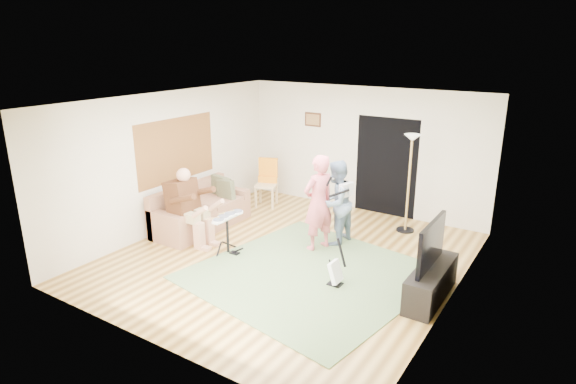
% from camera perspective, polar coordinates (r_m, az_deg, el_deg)
% --- Properties ---
extents(floor, '(6.00, 6.00, 0.00)m').
position_cam_1_polar(floor, '(8.45, -0.01, -7.74)').
color(floor, brown).
rests_on(floor, ground).
extents(walls, '(5.50, 6.00, 2.70)m').
position_cam_1_polar(walls, '(7.97, -0.02, 1.06)').
color(walls, beige).
rests_on(walls, floor).
extents(ceiling, '(6.00, 6.00, 0.00)m').
position_cam_1_polar(ceiling, '(7.69, -0.02, 10.75)').
color(ceiling, white).
rests_on(ceiling, walls).
extents(window_blinds, '(0.00, 2.05, 2.05)m').
position_cam_1_polar(window_blinds, '(9.77, -13.08, 4.92)').
color(window_blinds, '#935E2D').
rests_on(window_blinds, walls).
extents(doorway, '(2.10, 0.00, 2.10)m').
position_cam_1_polar(doorway, '(10.40, 11.54, 2.93)').
color(doorway, black).
rests_on(doorway, walls).
extents(picture_frame, '(0.42, 0.03, 0.32)m').
position_cam_1_polar(picture_frame, '(10.98, 2.97, 8.57)').
color(picture_frame, '#3F2314').
rests_on(picture_frame, walls).
extents(area_rug, '(3.84, 3.84, 0.02)m').
position_cam_1_polar(area_rug, '(7.88, 2.66, -9.69)').
color(area_rug, '#557145').
rests_on(area_rug, floor).
extents(sofa, '(0.87, 2.11, 0.85)m').
position_cam_1_polar(sofa, '(9.84, -10.57, -2.52)').
color(sofa, '#9C6A4E').
rests_on(sofa, floor).
extents(drummer, '(0.92, 0.52, 1.42)m').
position_cam_1_polar(drummer, '(9.03, -11.46, -2.62)').
color(drummer, '#4E2A16').
rests_on(drummer, sofa).
extents(drum_kit, '(0.40, 0.71, 0.73)m').
position_cam_1_polar(drum_kit, '(8.57, -7.17, -5.19)').
color(drum_kit, black).
rests_on(drum_kit, floor).
extents(singer, '(0.62, 0.74, 1.74)m').
position_cam_1_polar(singer, '(8.50, 3.62, -1.30)').
color(singer, '#D55C67').
rests_on(singer, floor).
extents(microphone, '(0.06, 0.06, 0.24)m').
position_cam_1_polar(microphone, '(8.28, 4.88, 1.28)').
color(microphone, black).
rests_on(microphone, singer).
extents(guitarist, '(0.66, 0.82, 1.57)m').
position_cam_1_polar(guitarist, '(8.79, 5.69, -1.28)').
color(guitarist, '#7088A4').
rests_on(guitarist, floor).
extents(guitar_held, '(0.25, 0.61, 0.26)m').
position_cam_1_polar(guitar_held, '(8.62, 6.92, 0.27)').
color(guitar_held, white).
rests_on(guitar_held, guitarist).
extents(guitar_spare, '(0.29, 0.26, 0.80)m').
position_cam_1_polar(guitar_spare, '(7.49, 5.70, -9.41)').
color(guitar_spare, black).
rests_on(guitar_spare, floor).
extents(torchiere_lamp, '(0.35, 0.35, 1.93)m').
position_cam_1_polar(torchiere_lamp, '(9.45, 14.27, 3.00)').
color(torchiere_lamp, black).
rests_on(torchiere_lamp, floor).
extents(dining_chair, '(0.59, 0.61, 1.07)m').
position_cam_1_polar(dining_chair, '(10.91, -2.46, 0.33)').
color(dining_chair, beige).
rests_on(dining_chair, floor).
extents(tv_cabinet, '(0.40, 1.40, 0.50)m').
position_cam_1_polar(tv_cabinet, '(7.40, 16.59, -10.27)').
color(tv_cabinet, black).
rests_on(tv_cabinet, floor).
extents(television, '(0.06, 1.09, 0.69)m').
position_cam_1_polar(television, '(7.16, 16.63, -5.92)').
color(television, black).
rests_on(television, tv_cabinet).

